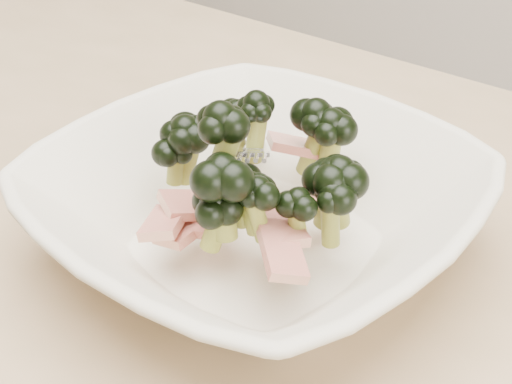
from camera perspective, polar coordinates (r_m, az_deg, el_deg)
dining_table at (r=0.60m, az=-4.74°, el=-11.56°), size 1.20×0.80×0.75m
broccoli_dish at (r=0.50m, az=0.06°, el=-0.85°), size 0.32×0.32×0.13m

